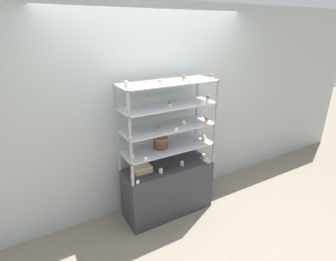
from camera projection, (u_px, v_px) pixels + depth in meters
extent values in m
plane|color=gray|center=(168.00, 210.00, 3.53)|extent=(20.00, 20.00, 0.00)
cube|color=#A8B2AD|center=(154.00, 111.00, 3.34)|extent=(8.00, 0.05, 2.60)
cube|color=#333338|center=(168.00, 189.00, 3.41)|extent=(1.14, 0.42, 0.68)
cube|color=#99999E|center=(120.00, 160.00, 3.14)|extent=(0.02, 0.02, 0.26)
cube|color=#99999E|center=(195.00, 142.00, 3.65)|extent=(0.02, 0.02, 0.26)
cube|color=#99999E|center=(132.00, 175.00, 2.82)|extent=(0.02, 0.02, 0.26)
cube|color=#99999E|center=(213.00, 153.00, 3.33)|extent=(0.02, 0.02, 0.26)
cube|color=#B7BCC6|center=(168.00, 147.00, 3.19)|extent=(1.14, 0.42, 0.01)
cube|color=#99999E|center=(118.00, 140.00, 3.04)|extent=(0.02, 0.02, 0.26)
cube|color=#99999E|center=(196.00, 124.00, 3.56)|extent=(0.02, 0.02, 0.26)
cube|color=#99999E|center=(131.00, 153.00, 2.72)|extent=(0.02, 0.02, 0.26)
cube|color=#99999E|center=(215.00, 133.00, 3.24)|extent=(0.02, 0.02, 0.26)
cube|color=#B7BCC6|center=(168.00, 127.00, 3.09)|extent=(1.14, 0.42, 0.01)
cube|color=#99999E|center=(116.00, 119.00, 2.94)|extent=(0.02, 0.02, 0.26)
cube|color=#99999E|center=(197.00, 105.00, 3.46)|extent=(0.02, 0.02, 0.26)
cube|color=#99999E|center=(130.00, 130.00, 2.63)|extent=(0.02, 0.02, 0.26)
cube|color=#99999E|center=(216.00, 113.00, 3.14)|extent=(0.02, 0.02, 0.26)
cube|color=#B7BCC6|center=(168.00, 105.00, 3.00)|extent=(1.14, 0.42, 0.01)
cube|color=#99999E|center=(115.00, 96.00, 2.85)|extent=(0.02, 0.02, 0.26)
cube|color=#99999E|center=(198.00, 85.00, 3.36)|extent=(0.02, 0.02, 0.26)
cube|color=#99999E|center=(128.00, 104.00, 2.53)|extent=(0.02, 0.02, 0.26)
cube|color=#99999E|center=(218.00, 91.00, 3.05)|extent=(0.02, 0.02, 0.26)
cube|color=#B7BCC6|center=(168.00, 82.00, 2.90)|extent=(1.14, 0.42, 0.01)
cylinder|color=brown|center=(161.00, 143.00, 3.14)|extent=(0.18, 0.18, 0.11)
cylinder|color=#8C5B42|center=(161.00, 138.00, 3.12)|extent=(0.18, 0.18, 0.02)
cube|color=#DBBC84|center=(142.00, 169.00, 3.14)|extent=(0.21, 0.15, 0.06)
cube|color=#F4EAB2|center=(142.00, 167.00, 3.12)|extent=(0.22, 0.16, 0.01)
cylinder|color=#CCB28C|center=(133.00, 178.00, 2.99)|extent=(0.04, 0.04, 0.03)
sphere|color=silver|center=(133.00, 176.00, 2.98)|extent=(0.05, 0.05, 0.05)
cylinder|color=white|center=(161.00, 172.00, 3.12)|extent=(0.04, 0.04, 0.03)
sphere|color=#F4EAB2|center=(161.00, 170.00, 3.11)|extent=(0.05, 0.05, 0.05)
cylinder|color=white|center=(182.00, 164.00, 3.29)|extent=(0.04, 0.04, 0.03)
sphere|color=silver|center=(182.00, 162.00, 3.28)|extent=(0.05, 0.05, 0.05)
cylinder|color=#CCB28C|center=(203.00, 157.00, 3.47)|extent=(0.04, 0.04, 0.03)
sphere|color=#F4EAB2|center=(204.00, 155.00, 3.46)|extent=(0.05, 0.05, 0.05)
cube|color=white|center=(138.00, 182.00, 2.89)|extent=(0.04, 0.00, 0.04)
cylinder|color=#CCB28C|center=(132.00, 158.00, 2.87)|extent=(0.05, 0.05, 0.03)
sphere|color=#F4EAB2|center=(132.00, 156.00, 2.86)|extent=(0.05, 0.05, 0.05)
cylinder|color=#CCB28C|center=(204.00, 139.00, 3.37)|extent=(0.05, 0.05, 0.03)
sphere|color=#F4EAB2|center=(204.00, 137.00, 3.36)|extent=(0.05, 0.05, 0.05)
cube|color=white|center=(146.00, 159.00, 2.85)|extent=(0.04, 0.00, 0.04)
cylinder|color=white|center=(131.00, 137.00, 2.77)|extent=(0.05, 0.05, 0.03)
sphere|color=#8C5B42|center=(130.00, 134.00, 2.76)|extent=(0.05, 0.05, 0.05)
cylinder|color=#CCB28C|center=(159.00, 130.00, 2.96)|extent=(0.05, 0.05, 0.03)
sphere|color=#8C5B42|center=(159.00, 127.00, 2.95)|extent=(0.05, 0.05, 0.05)
cylinder|color=beige|center=(184.00, 125.00, 3.11)|extent=(0.05, 0.05, 0.03)
sphere|color=#F4EAB2|center=(184.00, 123.00, 3.10)|extent=(0.05, 0.05, 0.05)
cylinder|color=#CCB28C|center=(207.00, 120.00, 3.25)|extent=(0.05, 0.05, 0.03)
sphere|color=#8C5B42|center=(207.00, 118.00, 3.24)|extent=(0.05, 0.05, 0.05)
cube|color=white|center=(177.00, 130.00, 2.93)|extent=(0.04, 0.00, 0.04)
cylinder|color=#CCB28C|center=(128.00, 111.00, 2.72)|extent=(0.05, 0.05, 0.03)
sphere|color=white|center=(128.00, 108.00, 2.71)|extent=(0.05, 0.05, 0.05)
cylinder|color=white|center=(170.00, 105.00, 2.93)|extent=(0.05, 0.05, 0.03)
sphere|color=#8C5B42|center=(170.00, 102.00, 2.92)|extent=(0.05, 0.05, 0.05)
cylinder|color=beige|center=(208.00, 99.00, 3.16)|extent=(0.05, 0.05, 0.03)
sphere|color=#8C5B42|center=(208.00, 97.00, 3.15)|extent=(0.05, 0.05, 0.05)
cube|color=white|center=(205.00, 102.00, 3.01)|extent=(0.04, 0.00, 0.04)
cylinder|color=#CCB28C|center=(126.00, 86.00, 2.63)|extent=(0.04, 0.04, 0.03)
sphere|color=silver|center=(126.00, 83.00, 2.62)|extent=(0.05, 0.05, 0.05)
cylinder|color=white|center=(160.00, 83.00, 2.74)|extent=(0.04, 0.04, 0.03)
sphere|color=#E5996B|center=(160.00, 81.00, 2.73)|extent=(0.05, 0.05, 0.05)
cylinder|color=#CCB28C|center=(184.00, 79.00, 2.95)|extent=(0.04, 0.04, 0.03)
sphere|color=#8C5B42|center=(184.00, 77.00, 2.94)|extent=(0.05, 0.05, 0.05)
cylinder|color=beige|center=(211.00, 78.00, 3.05)|extent=(0.04, 0.04, 0.03)
sphere|color=#8C5B42|center=(212.00, 75.00, 3.04)|extent=(0.05, 0.05, 0.05)
cube|color=white|center=(189.00, 81.00, 2.81)|extent=(0.04, 0.00, 0.04)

